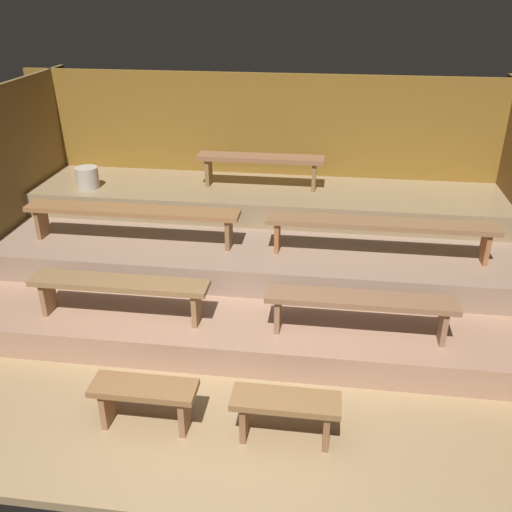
# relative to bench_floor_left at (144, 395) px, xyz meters

# --- Properties ---
(ground) EXTENTS (6.76, 5.25, 0.08)m
(ground) POSITION_rel_bench_floor_left_xyz_m (0.57, 1.77, -0.34)
(ground) COLOR #9B7D55
(wall_back) EXTENTS (6.76, 0.06, 2.25)m
(wall_back) POSITION_rel_bench_floor_left_xyz_m (0.57, 4.02, 0.82)
(wall_back) COLOR brown
(wall_back) RESTS_ON ground
(platform_lower) EXTENTS (5.96, 3.29, 0.31)m
(platform_lower) POSITION_rel_bench_floor_left_xyz_m (0.57, 2.35, -0.15)
(platform_lower) COLOR #A27960
(platform_lower) RESTS_ON ground
(platform_middle) EXTENTS (5.96, 2.35, 0.31)m
(platform_middle) POSITION_rel_bench_floor_left_xyz_m (0.57, 2.82, 0.15)
(platform_middle) COLOR gray
(platform_middle) RESTS_ON platform_lower
(platform_upper) EXTENTS (5.96, 1.22, 0.31)m
(platform_upper) POSITION_rel_bench_floor_left_xyz_m (0.57, 3.38, 0.46)
(platform_upper) COLOR #917A57
(platform_upper) RESTS_ON platform_middle
(bench_floor_left) EXTENTS (0.86, 0.30, 0.41)m
(bench_floor_left) POSITION_rel_bench_floor_left_xyz_m (0.00, 0.00, 0.00)
(bench_floor_left) COLOR olive
(bench_floor_left) RESTS_ON ground
(bench_floor_right) EXTENTS (0.86, 0.30, 0.41)m
(bench_floor_right) POSITION_rel_bench_floor_left_xyz_m (1.15, 0.00, 0.00)
(bench_floor_right) COLOR olive
(bench_floor_right) RESTS_ON ground
(bench_lower_left) EXTENTS (1.76, 0.30, 0.41)m
(bench_lower_left) POSITION_rel_bench_floor_left_xyz_m (-0.59, 1.12, 0.34)
(bench_lower_left) COLOR olive
(bench_lower_left) RESTS_ON platform_lower
(bench_lower_right) EXTENTS (1.76, 0.30, 0.41)m
(bench_lower_right) POSITION_rel_bench_floor_left_xyz_m (1.73, 1.12, 0.34)
(bench_lower_right) COLOR #886043
(bench_lower_right) RESTS_ON platform_lower
(bench_middle_left) EXTENTS (2.46, 0.30, 0.41)m
(bench_middle_left) POSITION_rel_bench_floor_left_xyz_m (-0.81, 2.23, 0.65)
(bench_middle_left) COLOR olive
(bench_middle_left) RESTS_ON platform_middle
(bench_middle_right) EXTENTS (2.46, 0.30, 0.41)m
(bench_middle_right) POSITION_rel_bench_floor_left_xyz_m (1.96, 2.23, 0.65)
(bench_middle_right) COLOR olive
(bench_middle_right) RESTS_ON platform_middle
(bench_upper_center) EXTENTS (1.60, 0.30, 0.41)m
(bench_upper_center) POSITION_rel_bench_floor_left_xyz_m (0.50, 3.45, 0.94)
(bench_upper_center) COLOR #8C5E40
(bench_upper_center) RESTS_ON platform_upper
(pail_upper) EXTENTS (0.28, 0.28, 0.27)m
(pail_upper) POSITION_rel_bench_floor_left_xyz_m (-1.69, 3.11, 0.75)
(pail_upper) COLOR #B2A899
(pail_upper) RESTS_ON platform_upper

